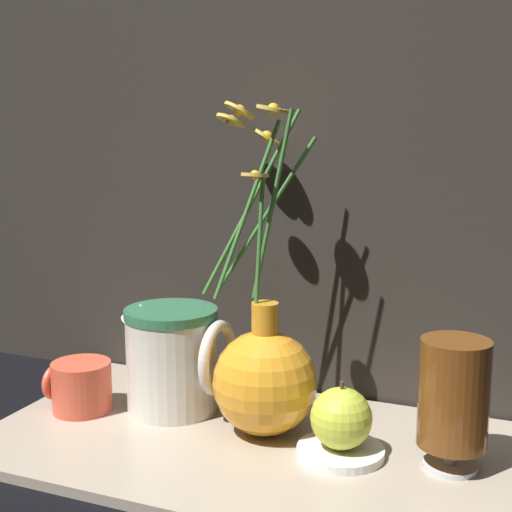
{
  "coord_description": "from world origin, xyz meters",
  "views": [
    {
      "loc": [
        0.3,
        -0.72,
        0.37
      ],
      "look_at": [
        -0.0,
        0.0,
        0.23
      ],
      "focal_mm": 50.0,
      "sensor_mm": 36.0,
      "label": 1
    }
  ],
  "objects_px": {
    "yellow_mug": "(81,386)",
    "ceramic_pitcher": "(174,355)",
    "vase_with_flowers": "(264,373)",
    "tea_glass": "(454,396)",
    "orange_fruit": "(341,418)"
  },
  "relations": [
    {
      "from": "vase_with_flowers",
      "to": "orange_fruit",
      "type": "distance_m",
      "value": 0.11
    },
    {
      "from": "yellow_mug",
      "to": "ceramic_pitcher",
      "type": "relative_size",
      "value": 0.59
    },
    {
      "from": "vase_with_flowers",
      "to": "tea_glass",
      "type": "relative_size",
      "value": 2.76
    },
    {
      "from": "orange_fruit",
      "to": "tea_glass",
      "type": "bearing_deg",
      "value": 8.34
    },
    {
      "from": "yellow_mug",
      "to": "orange_fruit",
      "type": "relative_size",
      "value": 1.12
    },
    {
      "from": "yellow_mug",
      "to": "ceramic_pitcher",
      "type": "height_order",
      "value": "ceramic_pitcher"
    },
    {
      "from": "vase_with_flowers",
      "to": "ceramic_pitcher",
      "type": "bearing_deg",
      "value": 171.77
    },
    {
      "from": "ceramic_pitcher",
      "to": "tea_glass",
      "type": "relative_size",
      "value": 1.02
    },
    {
      "from": "ceramic_pitcher",
      "to": "tea_glass",
      "type": "height_order",
      "value": "ceramic_pitcher"
    },
    {
      "from": "vase_with_flowers",
      "to": "orange_fruit",
      "type": "bearing_deg",
      "value": -15.72
    },
    {
      "from": "yellow_mug",
      "to": "ceramic_pitcher",
      "type": "xyz_separation_m",
      "value": [
        0.11,
        0.05,
        0.04
      ]
    },
    {
      "from": "ceramic_pitcher",
      "to": "tea_glass",
      "type": "distance_m",
      "value": 0.36
    },
    {
      "from": "ceramic_pitcher",
      "to": "orange_fruit",
      "type": "xyz_separation_m",
      "value": [
        0.24,
        -0.05,
        -0.03
      ]
    },
    {
      "from": "ceramic_pitcher",
      "to": "yellow_mug",
      "type": "bearing_deg",
      "value": -157.35
    },
    {
      "from": "vase_with_flowers",
      "to": "tea_glass",
      "type": "xyz_separation_m",
      "value": [
        0.22,
        -0.01,
        0.01
      ]
    }
  ]
}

